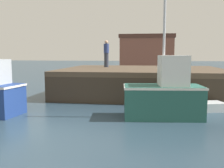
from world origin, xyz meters
TOP-DOWN VIEW (x-y plane):
  - ground at (0.00, 0.00)m, footprint 120.00×160.00m
  - pier at (2.77, 7.32)m, footprint 9.36×7.26m
  - fishing_boat_near_right at (3.78, 2.00)m, footprint 3.06×1.73m
  - rowboat at (5.41, 3.35)m, footprint 1.97×1.26m
  - dockworker at (0.40, 8.95)m, footprint 0.34×0.34m
  - warehouse at (2.85, 28.07)m, footprint 7.34×4.25m

SIDE VIEW (x-z plane):
  - ground at x=0.00m, z-range -0.10..0.00m
  - rowboat at x=5.41m, z-range -0.02..0.39m
  - fishing_boat_near_right at x=3.78m, z-range -1.67..3.42m
  - pier at x=2.77m, z-range 0.50..2.03m
  - dockworker at x=0.40m, z-range 1.54..3.28m
  - warehouse at x=2.85m, z-range 0.02..5.01m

